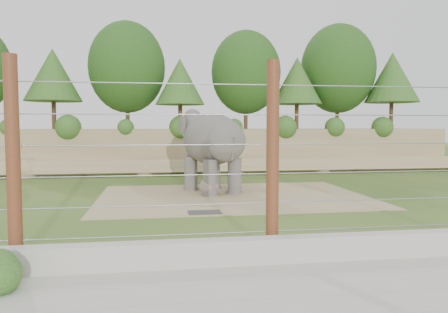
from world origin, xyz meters
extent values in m
plane|color=#355A20|center=(0.00, 0.00, 0.00)|extent=(90.00, 90.00, 0.00)
cube|color=#8B7851|center=(0.00, 13.00, 1.25)|extent=(30.00, 4.00, 2.50)
cube|color=#8B7851|center=(0.00, 10.70, 0.35)|extent=(30.00, 1.37, 1.07)
cylinder|color=#3F2B19|center=(-8.00, 12.50, 3.29)|extent=(0.24, 0.24, 1.58)
sphere|color=#114310|center=(-8.00, 12.50, 5.42)|extent=(3.60, 3.60, 3.60)
cylinder|color=#3F2B19|center=(-4.00, 13.00, 3.46)|extent=(0.24, 0.24, 1.92)
sphere|color=#114310|center=(-4.00, 13.00, 6.07)|extent=(4.40, 4.40, 4.40)
cylinder|color=#3F2B19|center=(-1.00, 11.80, 3.20)|extent=(0.24, 0.24, 1.40)
sphere|color=#114310|center=(-1.00, 11.80, 5.10)|extent=(3.20, 3.20, 3.20)
cylinder|color=#3F2B19|center=(3.00, 12.80, 3.41)|extent=(0.24, 0.24, 1.82)
sphere|color=#114310|center=(3.00, 12.80, 5.88)|extent=(4.16, 4.16, 4.16)
cylinder|color=#3F2B19|center=(6.00, 12.20, 3.25)|extent=(0.24, 0.24, 1.50)
sphere|color=#114310|center=(6.00, 12.20, 5.29)|extent=(3.44, 3.44, 3.44)
cylinder|color=#3F2B19|center=(9.00, 13.20, 3.51)|extent=(0.24, 0.24, 2.03)
sphere|color=#114310|center=(9.00, 13.20, 6.27)|extent=(4.64, 4.64, 4.64)
cylinder|color=#3F2B19|center=(12.00, 12.00, 3.32)|extent=(0.24, 0.24, 1.64)
sphere|color=#114310|center=(12.00, 12.00, 5.55)|extent=(3.76, 3.76, 3.76)
cube|color=tan|center=(0.50, 3.00, 0.01)|extent=(10.00, 7.00, 0.02)
cube|color=#262628|center=(-0.91, 0.00, 0.04)|extent=(1.00, 0.60, 0.03)
sphere|color=gray|center=(-0.38, 3.26, 0.38)|extent=(0.71, 0.71, 0.71)
cube|color=#B6B2A9|center=(0.00, -5.00, 0.25)|extent=(26.00, 0.35, 0.50)
cube|color=#B6B2A9|center=(0.00, -7.00, 0.01)|extent=(26.00, 4.00, 0.01)
cylinder|color=maroon|center=(-5.00, -4.50, 2.00)|extent=(0.26, 0.26, 4.00)
cylinder|color=maroon|center=(0.00, -4.50, 2.00)|extent=(0.26, 0.26, 4.00)
cylinder|color=#96969C|center=(0.00, -4.50, 0.50)|extent=(20.00, 0.02, 0.02)
cylinder|color=#96969C|center=(0.00, -4.50, 1.10)|extent=(20.00, 0.02, 0.02)
cylinder|color=#96969C|center=(0.00, -4.50, 1.70)|extent=(20.00, 0.02, 0.02)
cylinder|color=#96969C|center=(0.00, -4.50, 2.30)|extent=(20.00, 0.02, 0.02)
cylinder|color=#96969C|center=(0.00, -4.50, 2.90)|extent=(20.00, 0.02, 0.02)
cylinder|color=#96969C|center=(0.00, -4.50, 3.50)|extent=(20.00, 0.02, 0.02)
camera|label=1|loc=(-2.34, -13.14, 2.67)|focal=35.00mm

